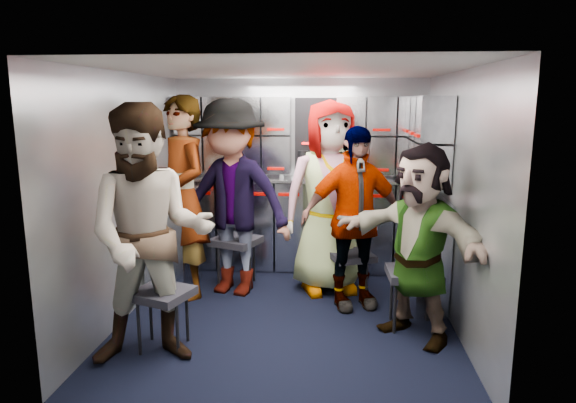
# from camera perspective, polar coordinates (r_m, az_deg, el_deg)

# --- Properties ---
(floor) EXTENTS (3.00, 3.00, 0.00)m
(floor) POSITION_cam_1_polar(r_m,az_deg,el_deg) (4.65, -0.02, -12.43)
(floor) COLOR black
(floor) RESTS_ON ground
(wall_back) EXTENTS (2.80, 0.04, 2.10)m
(wall_back) POSITION_cam_1_polar(r_m,az_deg,el_deg) (5.81, 1.33, 3.14)
(wall_back) COLOR #9399A1
(wall_back) RESTS_ON ground
(wall_left) EXTENTS (0.04, 3.00, 2.10)m
(wall_left) POSITION_cam_1_polar(r_m,az_deg,el_deg) (4.67, -17.38, 0.67)
(wall_left) COLOR #9399A1
(wall_left) RESTS_ON ground
(wall_right) EXTENTS (0.04, 3.00, 2.10)m
(wall_right) POSITION_cam_1_polar(r_m,az_deg,el_deg) (4.43, 18.30, 0.07)
(wall_right) COLOR #9399A1
(wall_right) RESTS_ON ground
(ceiling) EXTENTS (2.80, 3.00, 0.02)m
(ceiling) POSITION_cam_1_polar(r_m,az_deg,el_deg) (4.27, -0.03, 14.39)
(ceiling) COLOR silver
(ceiling) RESTS_ON wall_back
(cart_bank_back) EXTENTS (2.68, 0.38, 0.99)m
(cart_bank_back) POSITION_cam_1_polar(r_m,az_deg,el_deg) (5.71, 1.16, -2.68)
(cart_bank_back) COLOR gray
(cart_bank_back) RESTS_ON ground
(cart_bank_left) EXTENTS (0.38, 0.76, 0.99)m
(cart_bank_left) POSITION_cam_1_polar(r_m,az_deg,el_deg) (5.23, -12.57, -4.23)
(cart_bank_left) COLOR gray
(cart_bank_left) RESTS_ON ground
(counter) EXTENTS (2.68, 0.42, 0.03)m
(counter) POSITION_cam_1_polar(r_m,az_deg,el_deg) (5.61, 1.18, 2.49)
(counter) COLOR #ADB0B5
(counter) RESTS_ON cart_bank_back
(locker_bank_back) EXTENTS (2.68, 0.28, 0.82)m
(locker_bank_back) POSITION_cam_1_polar(r_m,az_deg,el_deg) (5.62, 1.24, 7.38)
(locker_bank_back) COLOR gray
(locker_bank_back) RESTS_ON wall_back
(locker_bank_right) EXTENTS (0.28, 1.00, 0.82)m
(locker_bank_right) POSITION_cam_1_polar(r_m,az_deg,el_deg) (5.03, 15.16, 6.56)
(locker_bank_right) COLOR gray
(locker_bank_right) RESTS_ON wall_right
(right_cabinet) EXTENTS (0.28, 1.20, 1.00)m
(right_cabinet) POSITION_cam_1_polar(r_m,az_deg,el_deg) (5.10, 14.79, -4.68)
(right_cabinet) COLOR gray
(right_cabinet) RESTS_ON ground
(coffee_niche) EXTENTS (0.46, 0.16, 0.84)m
(coffee_niche) POSITION_cam_1_polar(r_m,az_deg,el_deg) (5.67, 3.11, 7.19)
(coffee_niche) COLOR black
(coffee_niche) RESTS_ON wall_back
(red_latch_strip) EXTENTS (2.60, 0.02, 0.03)m
(red_latch_strip) POSITION_cam_1_polar(r_m,az_deg,el_deg) (5.43, 1.02, 0.77)
(red_latch_strip) COLOR #9F0400
(red_latch_strip) RESTS_ON cart_bank_back
(jump_seat_near_left) EXTENTS (0.50, 0.49, 0.47)m
(jump_seat_near_left) POSITION_cam_1_polar(r_m,az_deg,el_deg) (4.03, -13.79, -10.22)
(jump_seat_near_left) COLOR black
(jump_seat_near_left) RESTS_ON ground
(jump_seat_mid_left) EXTENTS (0.54, 0.53, 0.50)m
(jump_seat_mid_left) POSITION_cam_1_polar(r_m,az_deg,el_deg) (5.22, -5.78, -4.64)
(jump_seat_mid_left) COLOR black
(jump_seat_mid_left) RESTS_ON ground
(jump_seat_center) EXTENTS (0.49, 0.48, 0.47)m
(jump_seat_center) POSITION_cam_1_polar(r_m,az_deg,el_deg) (5.29, 4.55, -4.70)
(jump_seat_center) COLOR black
(jump_seat_center) RESTS_ON ground
(jump_seat_mid_right) EXTENTS (0.48, 0.47, 0.45)m
(jump_seat_mid_right) POSITION_cam_1_polar(r_m,az_deg,el_deg) (4.91, 7.04, -6.27)
(jump_seat_mid_right) COLOR black
(jump_seat_mid_right) RESTS_ON ground
(jump_seat_near_right) EXTENTS (0.44, 0.42, 0.50)m
(jump_seat_near_right) POSITION_cam_1_polar(r_m,az_deg,el_deg) (4.37, 13.76, -8.10)
(jump_seat_near_right) COLOR black
(jump_seat_near_right) RESTS_ON ground
(attendant_standing) EXTENTS (0.81, 0.83, 1.91)m
(attendant_standing) POSITION_cam_1_polar(r_m,az_deg,el_deg) (4.95, -11.63, 0.42)
(attendant_standing) COLOR black
(attendant_standing) RESTS_ON ground
(attendant_arc_a) EXTENTS (1.04, 0.89, 1.85)m
(attendant_arc_a) POSITION_cam_1_polar(r_m,az_deg,el_deg) (3.71, -15.05, -3.81)
(attendant_arc_a) COLOR black
(attendant_arc_a) RESTS_ON ground
(attendant_arc_b) EXTENTS (1.36, 1.00, 1.88)m
(attendant_arc_b) POSITION_cam_1_polar(r_m,az_deg,el_deg) (4.93, -6.29, 0.34)
(attendant_arc_b) COLOR black
(attendant_arc_b) RESTS_ON ground
(attendant_arc_c) EXTENTS (1.05, 0.84, 1.87)m
(attendant_arc_c) POSITION_cam_1_polar(r_m,az_deg,el_deg) (4.99, 4.62, 0.46)
(attendant_arc_c) COLOR black
(attendant_arc_c) RESTS_ON ground
(attendant_arc_d) EXTENTS (1.04, 0.70, 1.65)m
(attendant_arc_d) POSITION_cam_1_polar(r_m,az_deg,el_deg) (4.62, 7.23, -1.88)
(attendant_arc_d) COLOR black
(attendant_arc_d) RESTS_ON ground
(attendant_arc_e) EXTENTS (1.34, 1.35, 1.55)m
(attendant_arc_e) POSITION_cam_1_polar(r_m,az_deg,el_deg) (4.10, 14.34, -4.48)
(attendant_arc_e) COLOR black
(attendant_arc_e) RESTS_ON ground
(bottle_left) EXTENTS (0.06, 0.06, 0.26)m
(bottle_left) POSITION_cam_1_polar(r_m,az_deg,el_deg) (5.55, -0.70, 3.93)
(bottle_left) COLOR white
(bottle_left) RESTS_ON counter
(bottle_mid) EXTENTS (0.06, 0.06, 0.27)m
(bottle_mid) POSITION_cam_1_polar(r_m,az_deg,el_deg) (5.63, -6.08, 3.99)
(bottle_mid) COLOR white
(bottle_mid) RESTS_ON counter
(bottle_right) EXTENTS (0.06, 0.06, 0.24)m
(bottle_right) POSITION_cam_1_polar(r_m,az_deg,el_deg) (5.53, 6.29, 3.69)
(bottle_right) COLOR white
(bottle_right) RESTS_ON counter
(cup_left) EXTENTS (0.08, 0.08, 0.09)m
(cup_left) POSITION_cam_1_polar(r_m,az_deg,el_deg) (5.62, -5.35, 3.07)
(cup_left) COLOR #C8AF8D
(cup_left) RESTS_ON counter
(cup_right) EXTENTS (0.07, 0.07, 0.11)m
(cup_right) POSITION_cam_1_polar(r_m,az_deg,el_deg) (5.54, 8.94, 2.97)
(cup_right) COLOR #C8AF8D
(cup_right) RESTS_ON counter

